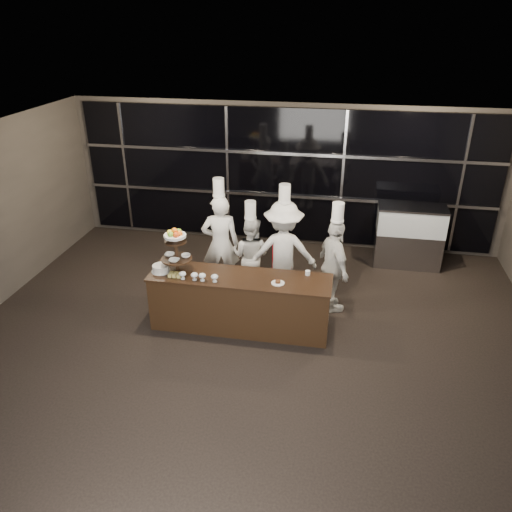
% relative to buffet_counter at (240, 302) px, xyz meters
% --- Properties ---
extents(room, '(10.00, 10.00, 10.00)m').
position_rel_buffet_counter_xyz_m(room, '(0.23, -1.55, 1.03)').
color(room, black).
rests_on(room, ground).
extents(window_wall, '(8.60, 0.10, 2.80)m').
position_rel_buffet_counter_xyz_m(window_wall, '(0.23, 3.39, 1.04)').
color(window_wall, black).
rests_on(window_wall, ground).
extents(buffet_counter, '(2.84, 0.74, 0.92)m').
position_rel_buffet_counter_xyz_m(buffet_counter, '(0.00, 0.00, 0.00)').
color(buffet_counter, black).
rests_on(buffet_counter, ground).
extents(display_stand, '(0.48, 0.48, 0.74)m').
position_rel_buffet_counter_xyz_m(display_stand, '(-1.00, -0.00, 0.87)').
color(display_stand, black).
rests_on(display_stand, buffet_counter).
extents(compotes, '(0.61, 0.11, 0.12)m').
position_rel_buffet_counter_xyz_m(compotes, '(-0.59, -0.22, 0.54)').
color(compotes, silver).
rests_on(compotes, buffet_counter).
extents(layer_cake, '(0.30, 0.30, 0.11)m').
position_rel_buffet_counter_xyz_m(layer_cake, '(-1.26, -0.05, 0.51)').
color(layer_cake, white).
rests_on(layer_cake, buffet_counter).
extents(pastry_squares, '(0.20, 0.13, 0.05)m').
position_rel_buffet_counter_xyz_m(pastry_squares, '(-0.99, -0.16, 0.48)').
color(pastry_squares, '#D3C467').
rests_on(pastry_squares, buffet_counter).
extents(small_plate, '(0.20, 0.20, 0.05)m').
position_rel_buffet_counter_xyz_m(small_plate, '(0.61, -0.10, 0.47)').
color(small_plate, white).
rests_on(small_plate, buffet_counter).
extents(chef_cup, '(0.08, 0.08, 0.07)m').
position_rel_buffet_counter_xyz_m(chef_cup, '(1.03, 0.25, 0.49)').
color(chef_cup, white).
rests_on(chef_cup, buffet_counter).
extents(display_case, '(1.29, 0.57, 1.24)m').
position_rel_buffet_counter_xyz_m(display_case, '(2.81, 2.75, 0.22)').
color(display_case, '#A5A5AA').
rests_on(display_case, ground).
extents(chef_a, '(0.74, 0.57, 2.11)m').
position_rel_buffet_counter_xyz_m(chef_a, '(-0.59, 1.14, 0.46)').
color(chef_a, white).
rests_on(chef_a, ground).
extents(chef_b, '(0.79, 0.67, 1.73)m').
position_rel_buffet_counter_xyz_m(chef_b, '(-0.05, 1.16, 0.27)').
color(chef_b, silver).
rests_on(chef_b, ground).
extents(chef_c, '(1.24, 0.81, 2.10)m').
position_rel_buffet_counter_xyz_m(chef_c, '(0.54, 1.04, 0.44)').
color(chef_c, silver).
rests_on(chef_c, ground).
extents(chef_d, '(0.78, 1.03, 1.93)m').
position_rel_buffet_counter_xyz_m(chef_d, '(1.41, 0.82, 0.37)').
color(chef_d, silver).
rests_on(chef_d, ground).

